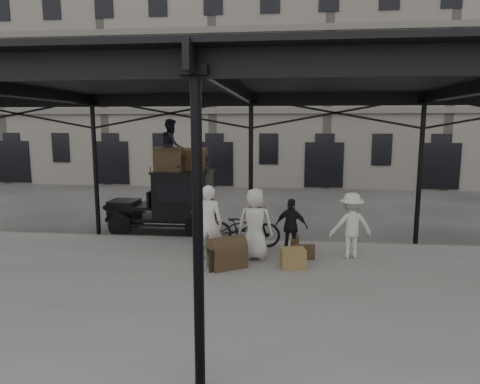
{
  "coord_description": "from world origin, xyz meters",
  "views": [
    {
      "loc": [
        1.13,
        -11.02,
        3.71
      ],
      "look_at": [
        -0.29,
        1.6,
        1.7
      ],
      "focal_mm": 32.0,
      "sensor_mm": 36.0,
      "label": 1
    }
  ],
  "objects_px": {
    "porter_left": "(209,223)",
    "steamer_trunk_roof_near": "(169,161)",
    "taxi": "(175,199)",
    "bicycle": "(243,227)",
    "steamer_trunk_platform": "(227,255)",
    "porter_official": "(291,226)"
  },
  "relations": [
    {
      "from": "porter_left",
      "to": "steamer_trunk_roof_near",
      "type": "distance_m",
      "value": 3.72
    },
    {
      "from": "porter_left",
      "to": "steamer_trunk_platform",
      "type": "height_order",
      "value": "porter_left"
    },
    {
      "from": "porter_left",
      "to": "bicycle",
      "type": "height_order",
      "value": "porter_left"
    },
    {
      "from": "porter_official",
      "to": "steamer_trunk_platform",
      "type": "height_order",
      "value": "porter_official"
    },
    {
      "from": "porter_official",
      "to": "bicycle",
      "type": "height_order",
      "value": "porter_official"
    },
    {
      "from": "porter_left",
      "to": "steamer_trunk_roof_near",
      "type": "xyz_separation_m",
      "value": [
        -1.85,
        2.93,
        1.36
      ]
    },
    {
      "from": "porter_official",
      "to": "taxi",
      "type": "bearing_deg",
      "value": -15.63
    },
    {
      "from": "taxi",
      "to": "steamer_trunk_platform",
      "type": "height_order",
      "value": "taxi"
    },
    {
      "from": "porter_official",
      "to": "steamer_trunk_platform",
      "type": "xyz_separation_m",
      "value": [
        -1.6,
        -1.36,
        -0.45
      ]
    },
    {
      "from": "taxi",
      "to": "steamer_trunk_roof_near",
      "type": "distance_m",
      "value": 1.34
    },
    {
      "from": "taxi",
      "to": "porter_official",
      "type": "height_order",
      "value": "taxi"
    },
    {
      "from": "bicycle",
      "to": "steamer_trunk_roof_near",
      "type": "distance_m",
      "value": 3.54
    },
    {
      "from": "bicycle",
      "to": "steamer_trunk_platform",
      "type": "distance_m",
      "value": 1.97
    },
    {
      "from": "taxi",
      "to": "bicycle",
      "type": "distance_m",
      "value": 3.15
    },
    {
      "from": "taxi",
      "to": "porter_left",
      "type": "xyz_separation_m",
      "value": [
        1.77,
        -3.18,
        -0.05
      ]
    },
    {
      "from": "taxi",
      "to": "bicycle",
      "type": "relative_size",
      "value": 1.68
    },
    {
      "from": "bicycle",
      "to": "steamer_trunk_platform",
      "type": "height_order",
      "value": "bicycle"
    },
    {
      "from": "taxi",
      "to": "porter_official",
      "type": "xyz_separation_m",
      "value": [
        3.94,
        -2.39,
        -0.28
      ]
    },
    {
      "from": "porter_left",
      "to": "porter_official",
      "type": "bearing_deg",
      "value": -157.32
    },
    {
      "from": "steamer_trunk_roof_near",
      "to": "steamer_trunk_platform",
      "type": "relative_size",
      "value": 1.03
    },
    {
      "from": "taxi",
      "to": "steamer_trunk_platform",
      "type": "xyz_separation_m",
      "value": [
        2.34,
        -3.75,
        -0.72
      ]
    },
    {
      "from": "porter_left",
      "to": "bicycle",
      "type": "relative_size",
      "value": 0.93
    }
  ]
}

